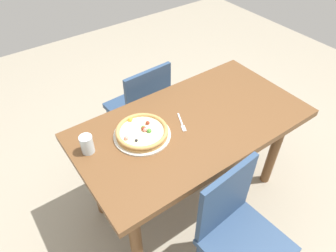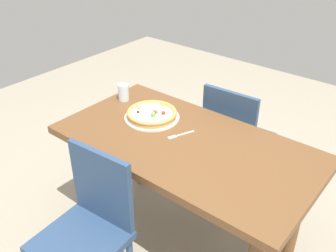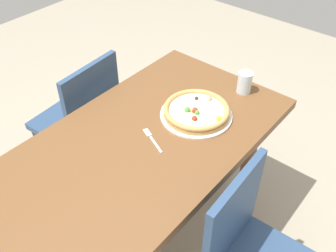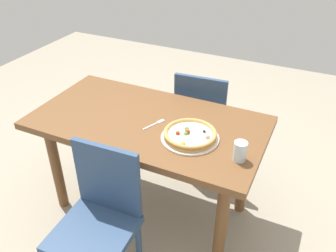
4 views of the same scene
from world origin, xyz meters
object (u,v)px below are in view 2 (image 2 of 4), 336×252
Objects in this scene: plate at (152,117)px; fork at (179,135)px; chair_far at (88,227)px; dining_table at (185,157)px; chair_near at (235,137)px; pizza at (152,114)px; drinking_glass at (123,92)px.

plate is 2.10× the size of fork.
dining_table is at bearing -108.85° from chair_far.
plate is (0.30, 0.52, 0.28)m from chair_near.
pizza is at bearing -79.30° from fork.
fork is at bearing -102.61° from chair_far.
fork is (-0.25, 0.05, -0.03)m from pizza.
plate is (0.16, -0.67, 0.28)m from chair_far.
fork is at bearing 167.63° from plate.
chair_near is 0.64m from fork.
fork is 1.45× the size of drinking_glass.
chair_near is 7.88× the size of drinking_glass.
dining_table is 0.62m from chair_near.
plate is 0.03m from pizza.
pizza reaches higher than dining_table.
pizza reaches higher than fork.
pizza is (0.16, -0.67, 0.31)m from chair_far.
drinking_glass reaches higher than pizza.
chair_near is 5.45× the size of fork.
dining_table is 0.64m from chair_far.
fork reaches higher than dining_table.
drinking_glass reaches higher than plate.
dining_table is at bearing 93.97° from fork.
fork is (-0.25, 0.05, -0.00)m from plate.
chair_near is 1.20m from chair_far.
pizza is at bearing 167.67° from drinking_glass.
chair_near is at bearing -100.96° from chair_far.
chair_near is at bearing -119.70° from plate.
plate reaches higher than dining_table.
plate is at bearing -79.20° from fork.
chair_far reaches higher than fork.
chair_near reaches higher than plate.
drinking_glass is (0.30, -0.07, 0.02)m from pizza.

